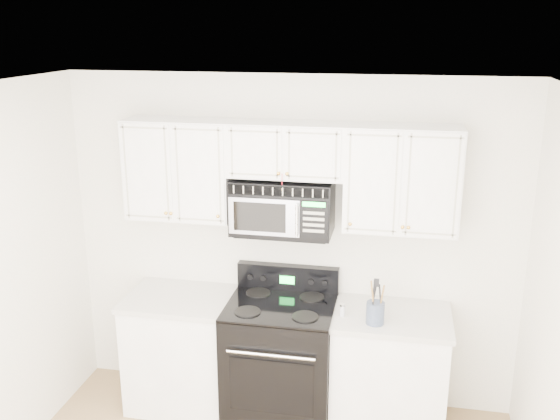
# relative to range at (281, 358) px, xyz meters

# --- Properties ---
(room) EXTENTS (3.51, 3.51, 2.61)m
(room) POSITION_rel_range_xyz_m (0.02, -1.41, 0.82)
(room) COLOR olive
(room) RESTS_ON ground
(base_cabinet_left) EXTENTS (0.86, 0.65, 0.92)m
(base_cabinet_left) POSITION_rel_range_xyz_m (-0.78, 0.03, -0.06)
(base_cabinet_left) COLOR silver
(base_cabinet_left) RESTS_ON ground
(base_cabinet_right) EXTENTS (0.86, 0.65, 0.92)m
(base_cabinet_right) POSITION_rel_range_xyz_m (0.82, 0.03, -0.06)
(base_cabinet_right) COLOR silver
(base_cabinet_right) RESTS_ON ground
(range) EXTENTS (0.80, 0.73, 1.13)m
(range) POSITION_rel_range_xyz_m (0.00, 0.00, 0.00)
(range) COLOR black
(range) RESTS_ON ground
(upper_cabinets) EXTENTS (2.44, 0.37, 0.75)m
(upper_cabinets) POSITION_rel_range_xyz_m (0.02, 0.17, 1.45)
(upper_cabinets) COLOR silver
(upper_cabinets) RESTS_ON ground
(microwave) EXTENTS (0.74, 0.42, 0.41)m
(microwave) POSITION_rel_range_xyz_m (-0.02, 0.15, 1.17)
(microwave) COLOR black
(microwave) RESTS_ON ground
(utensil_crock) EXTENTS (0.13, 0.13, 0.34)m
(utensil_crock) POSITION_rel_range_xyz_m (0.70, -0.15, 0.52)
(utensil_crock) COLOR #495370
(utensil_crock) RESTS_ON base_cabinet_right
(shaker_salt) EXTENTS (0.04, 0.04, 0.09)m
(shaker_salt) POSITION_rel_range_xyz_m (0.47, -0.08, 0.48)
(shaker_salt) COLOR silver
(shaker_salt) RESTS_ON base_cabinet_right
(shaker_pepper) EXTENTS (0.05, 0.05, 0.11)m
(shaker_pepper) POSITION_rel_range_xyz_m (0.68, 0.04, 0.49)
(shaker_pepper) COLOR silver
(shaker_pepper) RESTS_ON base_cabinet_right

